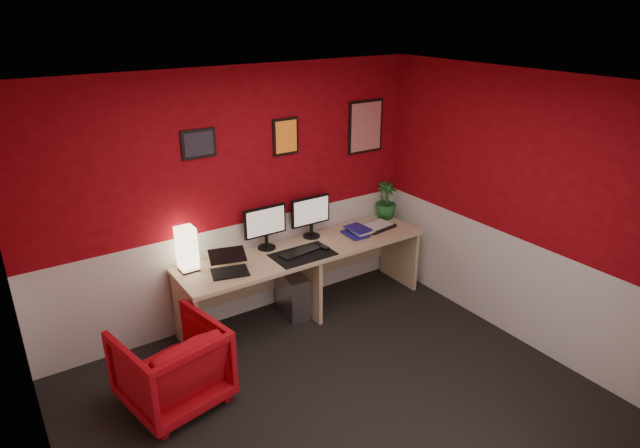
# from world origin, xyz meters

# --- Properties ---
(ground) EXTENTS (4.00, 3.50, 0.01)m
(ground) POSITION_xyz_m (0.00, 0.00, 0.00)
(ground) COLOR black
(ground) RESTS_ON ground
(ceiling) EXTENTS (4.00, 3.50, 0.01)m
(ceiling) POSITION_xyz_m (0.00, 0.00, 2.50)
(ceiling) COLOR white
(ceiling) RESTS_ON ground
(wall_back) EXTENTS (4.00, 0.01, 2.50)m
(wall_back) POSITION_xyz_m (0.00, 1.75, 1.25)
(wall_back) COLOR maroon
(wall_back) RESTS_ON ground
(wall_front) EXTENTS (4.00, 0.01, 2.50)m
(wall_front) POSITION_xyz_m (0.00, -1.75, 1.25)
(wall_front) COLOR maroon
(wall_front) RESTS_ON ground
(wall_left) EXTENTS (0.01, 3.50, 2.50)m
(wall_left) POSITION_xyz_m (-2.00, 0.00, 1.25)
(wall_left) COLOR maroon
(wall_left) RESTS_ON ground
(wall_right) EXTENTS (0.01, 3.50, 2.50)m
(wall_right) POSITION_xyz_m (2.00, 0.00, 1.25)
(wall_right) COLOR maroon
(wall_right) RESTS_ON ground
(wainscot_back) EXTENTS (4.00, 0.01, 1.00)m
(wainscot_back) POSITION_xyz_m (0.00, 1.75, 0.50)
(wainscot_back) COLOR silver
(wainscot_back) RESTS_ON ground
(wainscot_right) EXTENTS (0.01, 3.50, 1.00)m
(wainscot_right) POSITION_xyz_m (2.00, 0.00, 0.50)
(wainscot_right) COLOR silver
(wainscot_right) RESTS_ON ground
(desk) EXTENTS (2.60, 0.65, 0.73)m
(desk) POSITION_xyz_m (0.55, 1.41, 0.36)
(desk) COLOR tan
(desk) RESTS_ON ground
(shoji_lamp) EXTENTS (0.16, 0.16, 0.40)m
(shoji_lamp) POSITION_xyz_m (-0.59, 1.59, 0.93)
(shoji_lamp) COLOR #FFE5B2
(shoji_lamp) RESTS_ON desk
(laptop) EXTENTS (0.38, 0.31, 0.22)m
(laptop) POSITION_xyz_m (-0.30, 1.33, 0.84)
(laptop) COLOR black
(laptop) RESTS_ON desk
(monitor_left) EXTENTS (0.45, 0.06, 0.58)m
(monitor_left) POSITION_xyz_m (0.24, 1.62, 1.02)
(monitor_left) COLOR black
(monitor_left) RESTS_ON desk
(monitor_right) EXTENTS (0.45, 0.06, 0.58)m
(monitor_right) POSITION_xyz_m (0.76, 1.61, 1.02)
(monitor_right) COLOR black
(monitor_right) RESTS_ON desk
(desk_mat) EXTENTS (0.60, 0.38, 0.01)m
(desk_mat) POSITION_xyz_m (0.46, 1.29, 0.73)
(desk_mat) COLOR black
(desk_mat) RESTS_ON desk
(keyboard) EXTENTS (0.44, 0.20, 0.02)m
(keyboard) POSITION_xyz_m (0.45, 1.33, 0.74)
(keyboard) COLOR black
(keyboard) RESTS_ON desk_mat
(mouse) EXTENTS (0.07, 0.10, 0.03)m
(mouse) POSITION_xyz_m (0.70, 1.27, 0.75)
(mouse) COLOR black
(mouse) RESTS_ON desk_mat
(book_bottom) EXTENTS (0.22, 0.28, 0.03)m
(book_bottom) POSITION_xyz_m (1.06, 1.39, 0.74)
(book_bottom) COLOR navy
(book_bottom) RESTS_ON desk
(book_middle) EXTENTS (0.22, 0.29, 0.02)m
(book_middle) POSITION_xyz_m (1.13, 1.42, 0.77)
(book_middle) COLOR silver
(book_middle) RESTS_ON book_bottom
(book_top) EXTENTS (0.21, 0.27, 0.02)m
(book_top) POSITION_xyz_m (1.11, 1.39, 0.79)
(book_top) COLOR navy
(book_top) RESTS_ON book_middle
(zen_tray) EXTENTS (0.38, 0.30, 0.03)m
(zen_tray) POSITION_xyz_m (1.49, 1.42, 0.74)
(zen_tray) COLOR black
(zen_tray) RESTS_ON desk
(potted_plant) EXTENTS (0.25, 0.25, 0.42)m
(potted_plant) POSITION_xyz_m (1.76, 1.60, 0.94)
(potted_plant) COLOR #19591E
(potted_plant) RESTS_ON desk
(pc_tower) EXTENTS (0.25, 0.47, 0.45)m
(pc_tower) POSITION_xyz_m (0.43, 1.47, 0.23)
(pc_tower) COLOR #99999E
(pc_tower) RESTS_ON ground
(armchair) EXTENTS (0.87, 0.89, 0.69)m
(armchair) POSITION_xyz_m (-1.06, 0.83, 0.34)
(armchair) COLOR red
(armchair) RESTS_ON ground
(art_left) EXTENTS (0.32, 0.02, 0.26)m
(art_left) POSITION_xyz_m (-0.34, 1.74, 1.85)
(art_left) COLOR black
(art_left) RESTS_ON wall_back
(art_center) EXTENTS (0.28, 0.02, 0.36)m
(art_center) POSITION_xyz_m (0.55, 1.74, 1.80)
(art_center) COLOR orange
(art_center) RESTS_ON wall_back
(art_right) EXTENTS (0.44, 0.02, 0.56)m
(art_right) POSITION_xyz_m (1.53, 1.74, 1.78)
(art_right) COLOR red
(art_right) RESTS_ON wall_back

